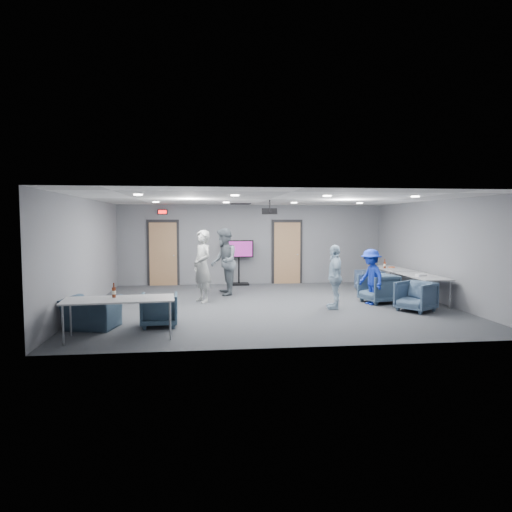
{
  "coord_description": "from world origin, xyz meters",
  "views": [
    {
      "loc": [
        -1.68,
        -11.48,
        2.14
      ],
      "look_at": [
        -0.25,
        0.79,
        1.2
      ],
      "focal_mm": 32.0,
      "sensor_mm": 36.0,
      "label": 1
    }
  ],
  "objects": [
    {
      "name": "wrapper",
      "position": [
        3.91,
        -0.36,
        0.76
      ],
      "size": [
        0.27,
        0.21,
        0.06
      ],
      "primitive_type": "cube",
      "rotation": [
        0.0,
        0.0,
        0.2
      ],
      "color": "silver",
      "rests_on": "table_right_b"
    },
    {
      "name": "wall_left",
      "position": [
        -4.5,
        0.0,
        1.35
      ],
      "size": [
        0.02,
        8.0,
        2.7
      ],
      "primitive_type": "cube",
      "color": "slate",
      "rests_on": "floor"
    },
    {
      "name": "chair_front_a",
      "position": [
        -2.58,
        -2.1,
        0.34
      ],
      "size": [
        0.75,
        0.77,
        0.68
      ],
      "primitive_type": "imported",
      "rotation": [
        0.0,
        0.0,
        3.18
      ],
      "color": "#3A5165",
      "rests_on": "floor"
    },
    {
      "name": "table_right_b",
      "position": [
        4.0,
        -0.27,
        0.69
      ],
      "size": [
        0.75,
        1.81,
        0.73
      ],
      "rotation": [
        0.0,
        0.0,
        1.57
      ],
      "color": "#A5A7AA",
      "rests_on": "floor"
    },
    {
      "name": "chair_right_c",
      "position": [
        3.35,
        -1.24,
        0.36
      ],
      "size": [
        1.07,
        1.06,
        0.71
      ],
      "primitive_type": "imported",
      "rotation": [
        0.0,
        0.0,
        -0.98
      ],
      "color": "#3E526B",
      "rests_on": "floor"
    },
    {
      "name": "bottle_right",
      "position": [
        3.76,
        1.66,
        0.83
      ],
      "size": [
        0.07,
        0.07,
        0.28
      ],
      "color": "#622410",
      "rests_on": "table_right_a"
    },
    {
      "name": "wall_front",
      "position": [
        0.0,
        -4.0,
        1.35
      ],
      "size": [
        9.0,
        0.02,
        2.7
      ],
      "primitive_type": "cube",
      "color": "slate",
      "rests_on": "floor"
    },
    {
      "name": "wall_back",
      "position": [
        0.0,
        4.0,
        1.35
      ],
      "size": [
        9.0,
        0.02,
        2.7
      ],
      "primitive_type": "cube",
      "color": "slate",
      "rests_on": "floor"
    },
    {
      "name": "door_right",
      "position": [
        1.2,
        3.95,
        1.07
      ],
      "size": [
        1.06,
        0.17,
        2.24
      ],
      "color": "black",
      "rests_on": "wall_back"
    },
    {
      "name": "person_d",
      "position": [
        2.61,
        -0.26,
        0.72
      ],
      "size": [
        0.71,
        1.01,
        1.43
      ],
      "primitive_type": "imported",
      "rotation": [
        0.0,
        0.0,
        -1.37
      ],
      "color": "#1A32AB",
      "rests_on": "floor"
    },
    {
      "name": "chair_right_a",
      "position": [
        3.35,
        1.82,
        0.33
      ],
      "size": [
        0.74,
        0.72,
        0.66
      ],
      "primitive_type": "imported",
      "rotation": [
        0.0,
        0.0,
        -1.55
      ],
      "color": "#3E506C",
      "rests_on": "floor"
    },
    {
      "name": "tv_stand",
      "position": [
        -0.48,
        3.75,
        0.86
      ],
      "size": [
        0.98,
        0.47,
        1.51
      ],
      "color": "black",
      "rests_on": "floor"
    },
    {
      "name": "chair_right_b",
      "position": [
        2.9,
        -0.06,
        0.38
      ],
      "size": [
        1.01,
        0.99,
        0.76
      ],
      "primitive_type": "imported",
      "rotation": [
        0.0,
        0.0,
        -1.33
      ],
      "color": "#394E63",
      "rests_on": "floor"
    },
    {
      "name": "person_a",
      "position": [
        -1.7,
        0.58,
        0.96
      ],
      "size": [
        0.73,
        0.83,
        1.91
      ],
      "primitive_type": "imported",
      "rotation": [
        0.0,
        0.0,
        -1.09
      ],
      "color": "#979997",
      "rests_on": "floor"
    },
    {
      "name": "floor",
      "position": [
        0.0,
        0.0,
        0.0
      ],
      "size": [
        9.0,
        9.0,
        0.0
      ],
      "primitive_type": "plane",
      "color": "#3A3E42",
      "rests_on": "ground"
    },
    {
      "name": "chair_front_b",
      "position": [
        -3.9,
        -2.18,
        0.32
      ],
      "size": [
        1.14,
        1.05,
        0.63
      ],
      "primitive_type": "imported",
      "rotation": [
        0.0,
        0.0,
        2.92
      ],
      "color": "#35495B",
      "rests_on": "floor"
    },
    {
      "name": "snack_box",
      "position": [
        4.03,
        1.76,
        0.75
      ],
      "size": [
        0.17,
        0.13,
        0.03
      ],
      "primitive_type": "cube",
      "rotation": [
        0.0,
        0.0,
        0.15
      ],
      "color": "orange",
      "rests_on": "table_right_a"
    },
    {
      "name": "hvac_diffuser",
      "position": [
        -0.5,
        2.8,
        2.69
      ],
      "size": [
        0.6,
        0.6,
        0.03
      ],
      "primitive_type": "cube",
      "color": "black",
      "rests_on": "ceiling"
    },
    {
      "name": "exit_sign",
      "position": [
        -3.0,
        3.93,
        2.45
      ],
      "size": [
        0.32,
        0.08,
        0.16
      ],
      "color": "black",
      "rests_on": "wall_back"
    },
    {
      "name": "ceiling",
      "position": [
        0.0,
        0.0,
        2.7
      ],
      "size": [
        9.0,
        9.0,
        0.0
      ],
      "primitive_type": "plane",
      "rotation": [
        3.14,
        0.0,
        0.0
      ],
      "color": "white",
      "rests_on": "wall_back"
    },
    {
      "name": "person_c",
      "position": [
        1.52,
        -0.69,
        0.78
      ],
      "size": [
        0.54,
        0.97,
        1.57
      ],
      "primitive_type": "imported",
      "rotation": [
        0.0,
        0.0,
        -1.75
      ],
      "color": "silver",
      "rests_on": "floor"
    },
    {
      "name": "downlights",
      "position": [
        0.0,
        0.0,
        2.68
      ],
      "size": [
        6.18,
        3.78,
        0.02
      ],
      "color": "white",
      "rests_on": "ceiling"
    },
    {
      "name": "table_front_left",
      "position": [
        -3.21,
        -3.0,
        0.69
      ],
      "size": [
        2.04,
        0.99,
        0.73
      ],
      "rotation": [
        0.0,
        0.0,
        0.09
      ],
      "color": "#A5A7AA",
      "rests_on": "floor"
    },
    {
      "name": "table_right_a",
      "position": [
        4.0,
        1.63,
        0.68
      ],
      "size": [
        0.73,
        1.76,
        0.73
      ],
      "rotation": [
        0.0,
        0.0,
        1.57
      ],
      "color": "#A5A7AA",
      "rests_on": "floor"
    },
    {
      "name": "person_b",
      "position": [
        -1.08,
        1.7,
        0.97
      ],
      "size": [
        0.76,
        0.96,
        1.94
      ],
      "primitive_type": "imported",
      "rotation": [
        0.0,
        0.0,
        -1.54
      ],
      "color": "slate",
      "rests_on": "floor"
    },
    {
      "name": "projector",
      "position": [
        0.04,
        0.19,
        2.4
      ],
      "size": [
        0.45,
        0.41,
        0.37
      ],
      "rotation": [
        0.0,
        0.0,
        -0.2
      ],
      "color": "black",
      "rests_on": "ceiling"
    },
    {
      "name": "door_left",
      "position": [
        -3.0,
        3.95,
        1.07
      ],
      "size": [
        1.06,
        0.17,
        2.24
      ],
      "color": "black",
      "rests_on": "wall_back"
    },
    {
      "name": "bottle_front",
      "position": [
        -3.33,
        -2.86,
        0.83
      ],
      "size": [
        0.07,
        0.07,
        0.28
      ],
      "color": "#622410",
      "rests_on": "table_front_left"
    },
    {
      "name": "wall_right",
      "position": [
        4.5,
        0.0,
        1.35
      ],
      "size": [
        0.02,
        8.0,
        2.7
      ],
      "primitive_type": "cube",
      "color": "slate",
      "rests_on": "floor"
    }
  ]
}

